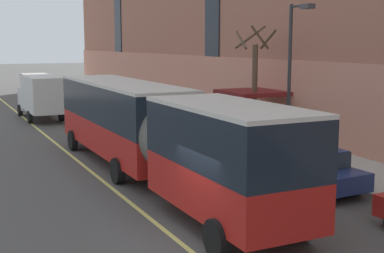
{
  "coord_description": "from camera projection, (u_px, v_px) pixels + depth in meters",
  "views": [
    {
      "loc": [
        -6.52,
        -12.3,
        5.35
      ],
      "look_at": [
        3.34,
        7.99,
        1.8
      ],
      "focal_mm": 50.0,
      "sensor_mm": 36.0,
      "label": 1
    }
  ],
  "objects": [
    {
      "name": "ground_plane",
      "position": [
        210.0,
        241.0,
        14.57
      ],
      "size": [
        260.0,
        260.0,
        0.0
      ],
      "primitive_type": "plane",
      "color": "#4C4947"
    },
    {
      "name": "sidewalk",
      "position": [
        376.0,
        177.0,
        21.12
      ],
      "size": [
        4.11,
        160.0,
        0.15
      ],
      "primitive_type": "cube",
      "color": "#ADA89E",
      "rests_on": "ground"
    },
    {
      "name": "city_bus",
      "position": [
        150.0,
        128.0,
        20.57
      ],
      "size": [
        2.89,
        18.24,
        3.64
      ],
      "color": "red",
      "rests_on": "ground"
    },
    {
      "name": "parked_car_red_1",
      "position": [
        118.0,
        104.0,
        40.13
      ],
      "size": [
        2.02,
        4.3,
        1.56
      ],
      "color": "#B21E19",
      "rests_on": "ground"
    },
    {
      "name": "parked_car_champagne_3",
      "position": [
        220.0,
        137.0,
        25.98
      ],
      "size": [
        2.01,
        4.77,
        1.56
      ],
      "color": "#BCAD89",
      "rests_on": "ground"
    },
    {
      "name": "parked_car_navy_5",
      "position": [
        312.0,
        168.0,
        19.63
      ],
      "size": [
        2.02,
        4.56,
        1.56
      ],
      "color": "navy",
      "rests_on": "ground"
    },
    {
      "name": "parked_car_silver_6",
      "position": [
        165.0,
        119.0,
        32.12
      ],
      "size": [
        2.03,
        4.33,
        1.56
      ],
      "color": "#B7B7BC",
      "rests_on": "ground"
    },
    {
      "name": "parked_car_darkgray_7",
      "position": [
        90.0,
        95.0,
        46.91
      ],
      "size": [
        2.06,
        4.75,
        1.56
      ],
      "color": "#4C4C51",
      "rests_on": "ground"
    },
    {
      "name": "box_truck",
      "position": [
        41.0,
        95.0,
        37.13
      ],
      "size": [
        2.41,
        6.87,
        3.08
      ],
      "color": "silver",
      "rests_on": "ground"
    },
    {
      "name": "street_tree_far_uptown",
      "position": [
        254.0,
        80.0,
        28.79
      ],
      "size": [
        2.1,
        1.96,
        6.14
      ],
      "color": "brown",
      "rests_on": "sidewalk"
    },
    {
      "name": "street_lamp",
      "position": [
        293.0,
        66.0,
        23.12
      ],
      "size": [
        0.36,
        1.48,
        6.82
      ],
      "color": "#2D2D30",
      "rests_on": "sidewalk"
    },
    {
      "name": "lane_centerline",
      "position": [
        144.0,
        213.0,
        16.9
      ],
      "size": [
        0.16,
        140.0,
        0.01
      ],
      "primitive_type": "cube",
      "color": "#E0D66B",
      "rests_on": "ground"
    }
  ]
}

